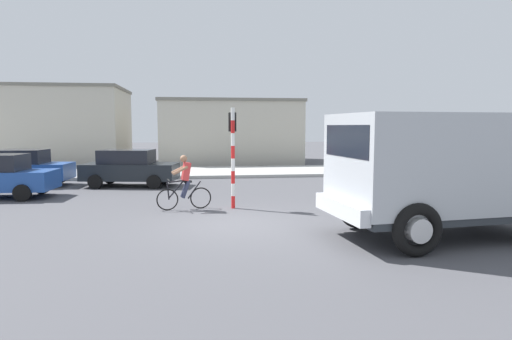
# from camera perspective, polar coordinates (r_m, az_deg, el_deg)

# --- Properties ---
(ground_plane) EXTENTS (120.00, 120.00, 0.00)m
(ground_plane) POSITION_cam_1_polar(r_m,az_deg,el_deg) (11.83, -2.52, -7.06)
(ground_plane) COLOR #4C4C51
(sidewalk_far) EXTENTS (80.00, 5.00, 0.16)m
(sidewalk_far) POSITION_cam_1_polar(r_m,az_deg,el_deg) (24.42, -5.22, -0.25)
(sidewalk_far) COLOR #ADADA8
(sidewalk_far) RESTS_ON ground
(truck_foreground) EXTENTS (5.64, 3.23, 2.90)m
(truck_foreground) POSITION_cam_1_polar(r_m,az_deg,el_deg) (11.17, 23.61, 0.37)
(truck_foreground) COLOR #B2B7BC
(truck_foreground) RESTS_ON ground
(cyclist) EXTENTS (1.71, 0.56, 1.72)m
(cyclist) POSITION_cam_1_polar(r_m,az_deg,el_deg) (13.90, -9.32, -1.59)
(cyclist) COLOR black
(cyclist) RESTS_ON ground
(traffic_light_pole) EXTENTS (0.24, 0.43, 3.20)m
(traffic_light_pole) POSITION_cam_1_polar(r_m,az_deg,el_deg) (13.91, -3.06, 3.46)
(traffic_light_pole) COLOR red
(traffic_light_pole) RESTS_ON ground
(car_red_near) EXTENTS (4.23, 2.36, 1.60)m
(car_red_near) POSITION_cam_1_polar(r_m,az_deg,el_deg) (19.82, -16.16, 0.30)
(car_red_near) COLOR #1E2328
(car_red_near) RESTS_ON ground
(car_white_mid) EXTENTS (4.09, 2.05, 1.60)m
(car_white_mid) POSITION_cam_1_polar(r_m,az_deg,el_deg) (21.65, -28.25, 0.28)
(car_white_mid) COLOR #234C9E
(car_white_mid) RESTS_ON ground
(building_corner_left) EXTENTS (8.22, 7.18, 5.27)m
(building_corner_left) POSITION_cam_1_polar(r_m,az_deg,el_deg) (33.25, -23.69, 5.29)
(building_corner_left) COLOR #B2AD9E
(building_corner_left) RESTS_ON ground
(building_mid_block) EXTENTS (9.58, 7.97, 4.41)m
(building_mid_block) POSITION_cam_1_polar(r_m,az_deg,el_deg) (31.74, -3.57, 4.99)
(building_mid_block) COLOR #B2AD9E
(building_mid_block) RESTS_ON ground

